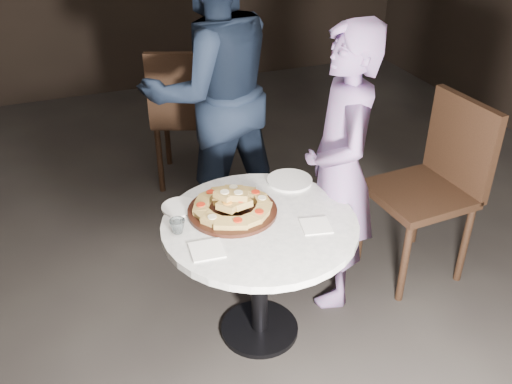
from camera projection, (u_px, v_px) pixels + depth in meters
floor at (239, 315)px, 3.01m from camera, size 7.00×7.00×0.00m
table at (260, 244)px, 2.64m from camera, size 1.09×1.09×0.67m
serving_board at (232, 211)px, 2.63m from camera, size 0.53×0.53×0.02m
focaccia_pile at (232, 204)px, 2.62m from camera, size 0.37×0.37×0.10m
plate_left at (180, 207)px, 2.67m from camera, size 0.22×0.22×0.01m
plate_right at (290, 180)px, 2.88m from camera, size 0.27×0.27×0.01m
water_glass at (178, 226)px, 2.49m from camera, size 0.08×0.08×0.06m
napkin_near at (207, 250)px, 2.39m from camera, size 0.15×0.15×0.01m
napkin_far at (316, 226)px, 2.54m from camera, size 0.15×0.15×0.01m
chair_far at (187, 109)px, 3.89m from camera, size 0.62×0.63×1.02m
chair_right at (436, 178)px, 3.09m from camera, size 0.53×0.51×1.02m
diner_navy at (212, 91)px, 3.35m from camera, size 0.94×0.77×1.78m
diner_teal at (340, 171)px, 2.81m from camera, size 0.50×0.63×1.50m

